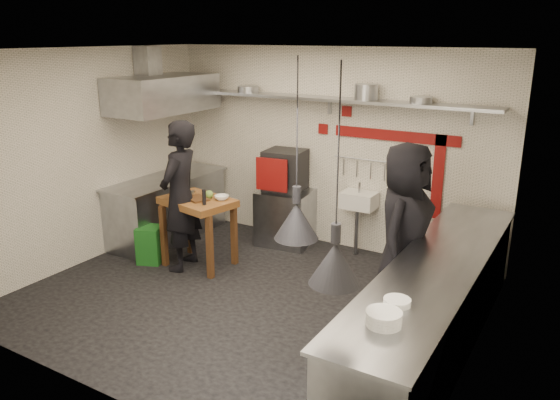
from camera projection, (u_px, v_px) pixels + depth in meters
The scene contains 47 objects.
floor at pixel (248, 298), 6.37m from camera, with size 5.00×5.00×0.00m, color black.
ceiling at pixel (243, 50), 5.55m from camera, with size 5.00×5.00×0.00m, color beige.
wall_back at pixel (330, 149), 7.68m from camera, with size 5.00×0.04×2.80m, color beige.
wall_front at pixel (92, 243), 4.24m from camera, with size 5.00×0.04×2.80m, color beige.
wall_left at pixel (89, 157), 7.19m from camera, with size 0.04×4.20×2.80m, color beige.
wall_right at pixel (483, 221), 4.73m from camera, with size 0.04×4.20×2.80m, color beige.
red_band_horiz at pixel (395, 136), 7.12m from camera, with size 1.70×0.02×0.14m, color maroon.
red_band_vert at pixel (438, 177), 6.96m from camera, with size 0.14×0.02×1.10m, color maroon.
red_tile_a at pixel (347, 111), 7.38m from camera, with size 0.14×0.02×0.14m, color maroon.
red_tile_b at pixel (323, 129), 7.63m from camera, with size 0.14×0.02×0.14m, color maroon.
back_shelf at pixel (325, 99), 7.32m from camera, with size 4.60×0.34×0.04m, color gray.
shelf_bracket_left at pixel (219, 97), 8.41m from camera, with size 0.04×0.06×0.24m, color gray.
shelf_bracket_mid at pixel (330, 105), 7.48m from camera, with size 0.04×0.06×0.24m, color gray.
shelf_bracket_right at pixel (473, 115), 6.54m from camera, with size 0.04×0.06×0.24m, color gray.
pan_far_left at pixel (248, 89), 7.92m from camera, with size 0.31×0.31×0.09m, color gray.
pan_mid_left at pixel (247, 90), 7.93m from camera, with size 0.23×0.23×0.07m, color gray.
stock_pot at pixel (366, 92), 7.00m from camera, with size 0.30×0.30×0.20m, color gray.
pan_right at pixel (421, 100), 6.67m from camera, with size 0.27×0.27×0.08m, color gray.
oven_stand at pixel (286, 217), 7.95m from camera, with size 0.74×0.67×0.80m, color gray.
combi_oven at pixel (285, 170), 7.79m from camera, with size 0.54×0.51×0.58m, color black.
oven_door at pixel (272, 175), 7.54m from camera, with size 0.47×0.03×0.46m, color maroon.
oven_glass at pixel (276, 175), 7.54m from camera, with size 0.37×0.02×0.34m, color black.
hand_sink at pixel (359, 200), 7.44m from camera, with size 0.46×0.34×0.22m, color silver.
sink_tap at pixel (360, 187), 7.39m from camera, with size 0.03×0.03×0.14m, color gray.
sink_drain at pixel (356, 231), 7.54m from camera, with size 0.06×0.06×0.66m, color gray.
utensil_rail at pixel (365, 160), 7.40m from camera, with size 0.02×0.02×0.90m, color gray.
counter_right at pixel (434, 309), 5.18m from camera, with size 0.70×3.80×0.90m, color gray.
counter_right_top at pixel (438, 264), 5.04m from camera, with size 0.76×3.90×0.03m, color gray.
plate_stack at pixel (384, 318), 3.94m from camera, with size 0.26×0.26×0.11m, color silver.
small_bowl_right at pixel (397, 302), 4.25m from camera, with size 0.21×0.21×0.05m, color silver.
counter_left at pixel (168, 209), 8.16m from camera, with size 0.70×1.90×0.90m, color gray.
counter_left_top at pixel (166, 179), 8.02m from camera, with size 0.76×2.00×0.03m, color gray.
extractor_hood at pixel (163, 94), 7.64m from camera, with size 0.78×1.60×0.50m, color gray.
hood_duct at pixel (148, 64), 7.64m from camera, with size 0.28×0.28×0.50m, color gray.
green_bin at pixel (150, 244), 7.31m from camera, with size 0.31×0.31×0.50m, color #195C1C.
prep_table at pixel (199, 232), 7.17m from camera, with size 0.92×0.64×0.92m, color brown, non-canonical shape.
cutting_board at pixel (197, 199), 6.99m from camera, with size 0.31×0.22×0.03m, color #4F2F18.
pepper_mill at pixel (204, 197), 6.75m from camera, with size 0.05×0.05×0.20m, color black.
lemon_a at pixel (177, 196), 6.99m from camera, with size 0.08×0.08×0.08m, color yellow.
lemon_b at pixel (179, 199), 6.88m from camera, with size 0.08×0.08×0.08m, color yellow.
veg_ball at pixel (209, 195), 7.03m from camera, with size 0.11×0.11×0.11m, color olive.
steel_tray at pixel (187, 193), 7.25m from camera, with size 0.18×0.12×0.03m, color gray.
bowl at pixel (222, 198), 6.98m from camera, with size 0.18×0.18×0.06m, color silver.
heat_lamp_near at pixel (297, 151), 4.35m from camera, with size 0.37×0.37×1.48m, color black, non-canonical shape.
heat_lamp_far at pixel (338, 178), 3.64m from camera, with size 0.37×0.37×1.54m, color black, non-canonical shape.
chef_left at pixel (180, 196), 6.95m from camera, with size 0.71×0.47×1.94m, color black.
chef_right at pixel (404, 231), 5.78m from camera, with size 0.93×0.61×1.91m, color black.
Camera 1 is at (3.29, -4.74, 2.95)m, focal length 35.00 mm.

